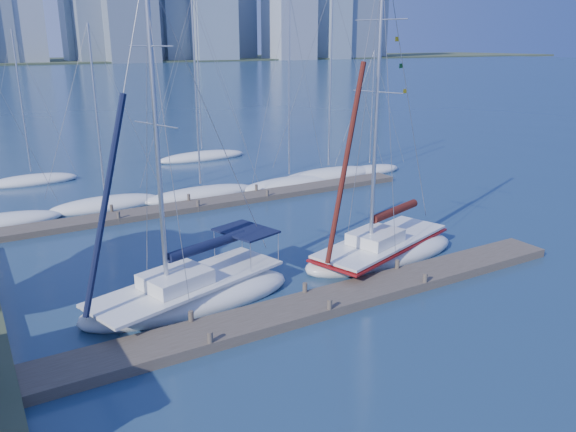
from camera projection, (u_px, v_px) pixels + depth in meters
ground at (317, 309)px, 22.67m from camera, size 700.00×700.00×0.00m
near_dock at (317, 305)px, 22.61m from camera, size 26.00×2.00×0.40m
far_dock at (208, 204)px, 36.74m from camera, size 30.00×1.80×0.36m
sailboat_navy at (189, 282)px, 22.75m from camera, size 9.41×5.38×13.40m
sailboat_maroon at (382, 238)px, 27.51m from camera, size 9.27×5.47×14.72m
bg_boat_1 at (106, 204)px, 36.32m from camera, size 7.48×3.66×11.77m
bg_boat_2 at (201, 194)px, 38.79m from camera, size 8.34×4.75×13.27m
bg_boat_3 at (289, 183)px, 41.75m from camera, size 8.11×4.46×13.97m
bg_boat_4 at (328, 175)px, 44.04m from camera, size 8.99×5.85×14.75m
bg_boat_5 at (369, 171)px, 45.99m from camera, size 6.22×3.64×10.02m
bg_boat_6 at (32, 180)px, 42.60m from camera, size 6.78×4.62×11.51m
bg_boat_7 at (202, 156)px, 51.35m from camera, size 8.45×5.35×14.34m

